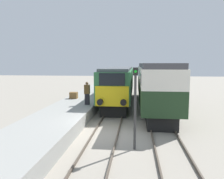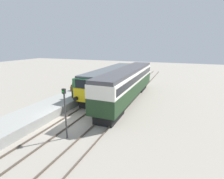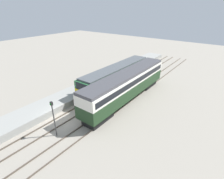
# 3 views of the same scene
# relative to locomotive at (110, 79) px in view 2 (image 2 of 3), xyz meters

# --- Properties ---
(ground_plane) EXTENTS (120.00, 120.00, 0.00)m
(ground_plane) POSITION_rel_locomotive_xyz_m (0.00, -10.94, -2.12)
(ground_plane) COLOR gray
(platform_left) EXTENTS (3.50, 50.00, 0.84)m
(platform_left) POSITION_rel_locomotive_xyz_m (-3.30, -2.94, -1.70)
(platform_left) COLOR gray
(platform_left) RESTS_ON ground_plane
(rails_near_track) EXTENTS (1.51, 60.00, 0.14)m
(rails_near_track) POSITION_rel_locomotive_xyz_m (0.00, -5.94, -2.05)
(rails_near_track) COLOR #4C4238
(rails_near_track) RESTS_ON ground_plane
(rails_far_track) EXTENTS (1.50, 60.00, 0.14)m
(rails_far_track) POSITION_rel_locomotive_xyz_m (3.40, -5.94, -2.05)
(rails_far_track) COLOR #4C4238
(rails_far_track) RESTS_ON ground_plane
(locomotive) EXTENTS (2.70, 15.69, 3.74)m
(locomotive) POSITION_rel_locomotive_xyz_m (0.00, 0.00, 0.00)
(locomotive) COLOR black
(locomotive) RESTS_ON ground_plane
(passenger_carriage) EXTENTS (2.75, 16.64, 4.16)m
(passenger_carriage) POSITION_rel_locomotive_xyz_m (3.40, -2.41, 0.39)
(passenger_carriage) COLOR black
(passenger_carriage) RESTS_ON ground_plane
(person_on_platform) EXTENTS (0.44, 0.26, 1.85)m
(person_on_platform) POSITION_rel_locomotive_xyz_m (-2.15, -6.34, -0.34)
(person_on_platform) COLOR black
(person_on_platform) RESTS_ON platform_left
(signal_post) EXTENTS (0.24, 0.28, 3.96)m
(signal_post) POSITION_rel_locomotive_xyz_m (1.70, -13.11, 0.24)
(signal_post) COLOR #333333
(signal_post) RESTS_ON ground_plane
(luggage_crate) EXTENTS (0.70, 0.56, 0.60)m
(luggage_crate) POSITION_rel_locomotive_xyz_m (-4.11, -3.40, -0.98)
(luggage_crate) COLOR brown
(luggage_crate) RESTS_ON platform_left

